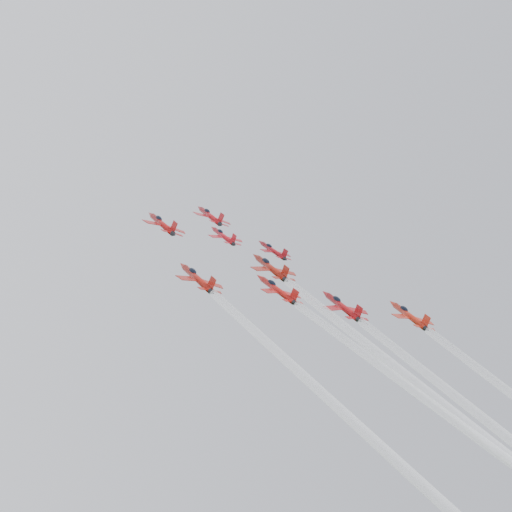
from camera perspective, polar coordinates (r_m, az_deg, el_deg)
jet_lead at (r=170.75m, az=-3.72°, el=3.25°), size 10.34×12.70×9.75m
jet_row2_left at (r=144.08m, az=-7.55°, el=2.60°), size 9.75×11.98×9.19m
jet_row2_center at (r=154.08m, az=-2.64°, el=1.63°), size 8.37×10.29×7.90m
jet_row2_right at (r=159.21m, az=1.35°, el=0.47°), size 8.34×10.25×7.87m
jet_center at (r=107.23m, az=14.93°, el=-11.36°), size 10.44×91.64×69.43m
jet_rear_farleft at (r=83.63m, az=7.81°, el=-13.54°), size 8.88×77.95×59.06m
jet_rear_left at (r=98.06m, az=15.09°, el=-13.20°), size 9.08×79.70×60.39m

